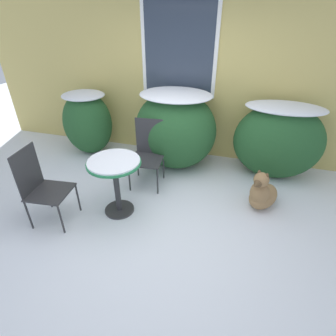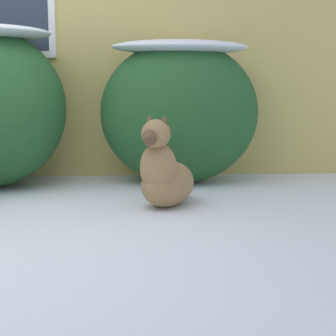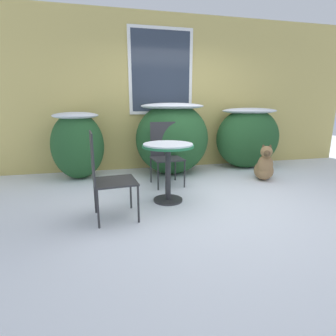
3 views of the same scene
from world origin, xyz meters
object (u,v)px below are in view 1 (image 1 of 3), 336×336
object	(u,v)px
patio_chair_far_side	(41,185)
dog	(262,194)
patio_table	(115,172)
patio_chair_near_table	(148,151)

from	to	relation	value
patio_chair_far_side	dog	distance (m)	2.89
patio_table	dog	size ratio (longest dim) A/B	1.13
patio_chair_near_table	patio_table	bearing A→B (deg)	-105.28
patio_table	dog	bearing A→B (deg)	18.09
patio_chair_far_side	dog	world-z (taller)	patio_chair_far_side
patio_table	patio_chair_far_side	bearing A→B (deg)	-153.87
dog	patio_table	bearing A→B (deg)	-133.89
patio_table	patio_chair_far_side	xyz separation A→B (m)	(-0.81, -0.40, -0.08)
patio_chair_near_table	patio_chair_far_side	distance (m)	1.55
patio_chair_near_table	patio_chair_far_side	xyz separation A→B (m)	(-0.96, -1.21, 0.00)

